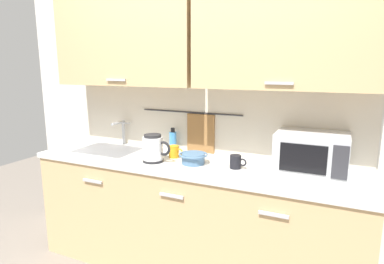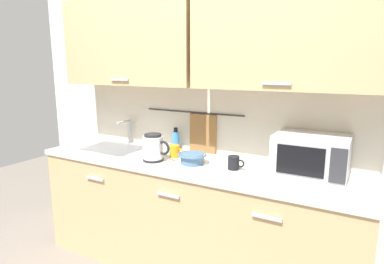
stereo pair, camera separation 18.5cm
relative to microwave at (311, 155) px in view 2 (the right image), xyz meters
name	(u,v)px [view 2 (the right image)]	position (x,y,z in m)	size (l,w,h in m)	color
counter_unit	(189,215)	(-0.85, -0.11, -0.58)	(2.53, 0.64, 0.90)	tan
back_wall_assembly	(205,77)	(-0.84, 0.12, 0.49)	(3.70, 0.41, 2.50)	silver
sink_faucet	(128,128)	(-1.64, 0.12, 0.01)	(0.09, 0.17, 0.22)	#B2B5BA
microwave	(311,155)	(0.00, 0.00, 0.00)	(0.46, 0.35, 0.27)	silver
electric_kettle	(154,148)	(-1.09, -0.23, -0.03)	(0.23, 0.16, 0.21)	black
dish_soap_bottle	(176,140)	(-1.12, 0.12, -0.05)	(0.06, 0.06, 0.20)	#3F8CD8
mug_near_sink	(175,151)	(-1.01, -0.07, -0.09)	(0.12, 0.08, 0.09)	orange
mixing_bowl	(192,158)	(-0.80, -0.16, -0.09)	(0.21, 0.21, 0.08)	#4C7093
mug_by_kettle	(234,163)	(-0.48, -0.13, -0.09)	(0.12, 0.08, 0.09)	black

